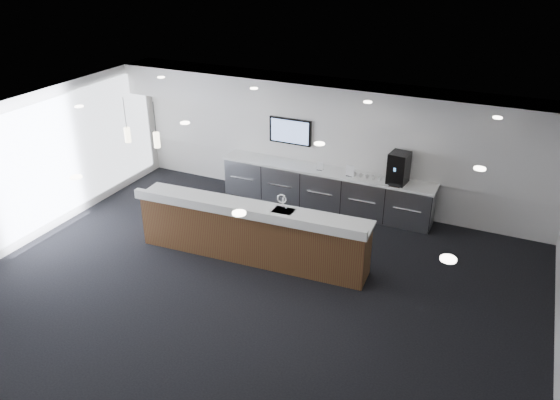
% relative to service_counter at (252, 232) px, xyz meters
% --- Properties ---
extents(ground, '(10.00, 10.00, 0.00)m').
position_rel_service_counter_xyz_m(ground, '(0.49, -0.92, -0.58)').
color(ground, black).
rests_on(ground, ground).
extents(ceiling, '(10.00, 8.00, 0.02)m').
position_rel_service_counter_xyz_m(ceiling, '(0.49, -0.92, 2.42)').
color(ceiling, black).
rests_on(ceiling, back_wall).
extents(back_wall, '(10.00, 0.02, 3.00)m').
position_rel_service_counter_xyz_m(back_wall, '(0.49, 3.08, 0.92)').
color(back_wall, white).
rests_on(back_wall, ground).
extents(left_wall, '(0.02, 8.00, 3.00)m').
position_rel_service_counter_xyz_m(left_wall, '(-4.51, -0.92, 0.92)').
color(left_wall, white).
rests_on(left_wall, ground).
extents(soffit_bulkhead, '(10.00, 0.90, 0.70)m').
position_rel_service_counter_xyz_m(soffit_bulkhead, '(0.49, 2.63, 2.07)').
color(soffit_bulkhead, white).
rests_on(soffit_bulkhead, back_wall).
extents(alcove_panel, '(9.80, 0.06, 1.40)m').
position_rel_service_counter_xyz_m(alcove_panel, '(0.49, 3.05, 1.02)').
color(alcove_panel, white).
rests_on(alcove_panel, back_wall).
extents(window_blinds_wall, '(0.04, 7.36, 2.55)m').
position_rel_service_counter_xyz_m(window_blinds_wall, '(-4.47, -0.92, 0.92)').
color(window_blinds_wall, white).
rests_on(window_blinds_wall, left_wall).
extents(back_credenza, '(5.06, 0.66, 0.95)m').
position_rel_service_counter_xyz_m(back_credenza, '(0.49, 2.72, -0.10)').
color(back_credenza, gray).
rests_on(back_credenza, ground).
extents(wall_tv, '(1.05, 0.08, 0.62)m').
position_rel_service_counter_xyz_m(wall_tv, '(-0.51, 2.98, 1.07)').
color(wall_tv, black).
rests_on(wall_tv, back_wall).
extents(pendant_left, '(0.12, 0.12, 0.30)m').
position_rel_service_counter_xyz_m(pendant_left, '(-1.91, -0.12, 1.67)').
color(pendant_left, beige).
rests_on(pendant_left, ceiling).
extents(pendant_right, '(0.12, 0.12, 0.30)m').
position_rel_service_counter_xyz_m(pendant_right, '(-2.61, -0.12, 1.67)').
color(pendant_right, beige).
rests_on(pendant_right, ceiling).
extents(ceiling_can_lights, '(7.00, 5.00, 0.02)m').
position_rel_service_counter_xyz_m(ceiling_can_lights, '(0.49, -0.92, 2.39)').
color(ceiling_can_lights, white).
rests_on(ceiling_can_lights, ceiling).
extents(service_counter, '(4.72, 1.05, 1.49)m').
position_rel_service_counter_xyz_m(service_counter, '(0.00, 0.00, 0.00)').
color(service_counter, '#532A1B').
rests_on(service_counter, ground).
extents(coffee_machine, '(0.44, 0.54, 0.69)m').
position_rel_service_counter_xyz_m(coffee_machine, '(2.17, 2.70, 0.71)').
color(coffee_machine, black).
rests_on(coffee_machine, back_credenza).
extents(info_sign_left, '(0.15, 0.03, 0.21)m').
position_rel_service_counter_xyz_m(info_sign_left, '(0.39, 2.63, 0.48)').
color(info_sign_left, white).
rests_on(info_sign_left, back_credenza).
extents(info_sign_right, '(0.20, 0.05, 0.26)m').
position_rel_service_counter_xyz_m(info_sign_right, '(1.12, 2.59, 0.50)').
color(info_sign_right, white).
rests_on(info_sign_right, back_credenza).
extents(cup_0, '(0.09, 0.09, 0.08)m').
position_rel_service_counter_xyz_m(cup_0, '(1.91, 2.66, 0.41)').
color(cup_0, white).
rests_on(cup_0, back_credenza).
extents(cup_1, '(0.12, 0.12, 0.08)m').
position_rel_service_counter_xyz_m(cup_1, '(1.77, 2.66, 0.41)').
color(cup_1, white).
rests_on(cup_1, back_credenza).
extents(cup_2, '(0.11, 0.11, 0.08)m').
position_rel_service_counter_xyz_m(cup_2, '(1.63, 2.66, 0.41)').
color(cup_2, white).
rests_on(cup_2, back_credenza).
extents(cup_3, '(0.11, 0.11, 0.08)m').
position_rel_service_counter_xyz_m(cup_3, '(1.49, 2.66, 0.41)').
color(cup_3, white).
rests_on(cup_3, back_credenza).
extents(cup_4, '(0.12, 0.12, 0.08)m').
position_rel_service_counter_xyz_m(cup_4, '(1.35, 2.66, 0.41)').
color(cup_4, white).
rests_on(cup_4, back_credenza).
extents(cup_5, '(0.10, 0.10, 0.08)m').
position_rel_service_counter_xyz_m(cup_5, '(1.21, 2.66, 0.41)').
color(cup_5, white).
rests_on(cup_5, back_credenza).
extents(cup_6, '(0.13, 0.13, 0.08)m').
position_rel_service_counter_xyz_m(cup_6, '(1.07, 2.66, 0.41)').
color(cup_6, white).
rests_on(cup_6, back_credenza).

